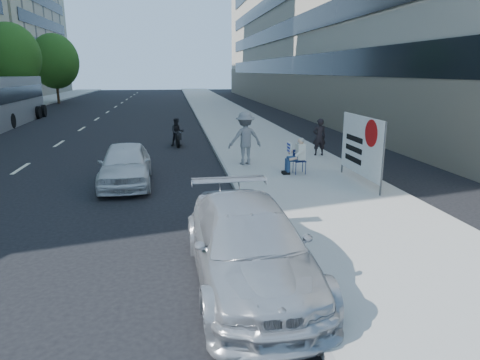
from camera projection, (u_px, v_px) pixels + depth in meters
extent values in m
plane|color=black|center=(197.00, 233.00, 10.21)|extent=(160.00, 160.00, 0.00)
cube|color=#ADABA2|center=(238.00, 125.00, 29.93)|extent=(5.00, 120.00, 0.15)
cube|color=#A19B8B|center=(353.00, 3.00, 40.88)|extent=(14.00, 70.00, 20.00)
cylinder|color=#382616|center=(16.00, 98.00, 36.51)|extent=(0.30, 0.30, 2.97)
ellipsoid|color=#1F4813|center=(11.00, 56.00, 35.67)|extent=(4.80, 4.80, 5.52)
cylinder|color=#382616|center=(58.00, 92.00, 49.96)|extent=(0.30, 0.30, 2.62)
ellipsoid|color=#1F4813|center=(55.00, 61.00, 49.09)|extent=(5.40, 5.40, 6.21)
cylinder|color=#121D50|center=(296.00, 169.00, 15.20)|extent=(0.02, 0.02, 0.45)
cylinder|color=#121D50|center=(306.00, 168.00, 15.26)|extent=(0.02, 0.02, 0.45)
cylinder|color=#121D50|center=(293.00, 167.00, 15.55)|extent=(0.02, 0.02, 0.45)
cylinder|color=#121D50|center=(303.00, 166.00, 15.60)|extent=(0.02, 0.02, 0.45)
cube|color=#121D50|center=(299.00, 161.00, 15.34)|extent=(0.40, 0.40, 0.03)
cube|color=#121D50|center=(298.00, 155.00, 15.48)|extent=(0.40, 0.02, 0.40)
cylinder|color=navy|center=(294.00, 159.00, 15.19)|extent=(0.44, 0.17, 0.17)
cylinder|color=navy|center=(288.00, 166.00, 15.22)|extent=(0.14, 0.14, 0.46)
cube|color=black|center=(286.00, 173.00, 15.27)|extent=(0.26, 0.11, 0.10)
cylinder|color=navy|center=(293.00, 158.00, 15.38)|extent=(0.44, 0.17, 0.17)
cylinder|color=navy|center=(287.00, 165.00, 15.41)|extent=(0.14, 0.14, 0.46)
cube|color=black|center=(285.00, 172.00, 15.47)|extent=(0.26, 0.11, 0.10)
cube|color=beige|center=(300.00, 151.00, 15.26)|extent=(0.26, 0.42, 0.56)
sphere|color=tan|center=(301.00, 141.00, 15.17)|extent=(0.23, 0.23, 0.23)
ellipsoid|color=gray|center=(301.00, 140.00, 15.16)|extent=(0.22, 0.24, 0.19)
ellipsoid|color=gray|center=(298.00, 143.00, 15.17)|extent=(0.10, 0.14, 0.13)
cylinder|color=beige|center=(299.00, 154.00, 15.02)|extent=(0.30, 0.10, 0.25)
cylinder|color=tan|center=(293.00, 159.00, 15.03)|extent=(0.29, 0.09, 0.14)
cylinder|color=beige|center=(296.00, 150.00, 15.49)|extent=(0.26, 0.20, 0.32)
cylinder|color=tan|center=(292.00, 152.00, 15.63)|extent=(0.30, 0.21, 0.18)
cube|color=white|center=(289.00, 148.00, 15.73)|extent=(0.03, 0.55, 0.40)
imported|color=slate|center=(245.00, 138.00, 16.76)|extent=(1.44, 0.97, 2.07)
imported|color=black|center=(319.00, 137.00, 18.61)|extent=(0.60, 0.40, 1.61)
cylinder|color=#4C4C4C|center=(383.00, 159.00, 12.48)|extent=(0.06, 0.06, 2.20)
cylinder|color=#4C4C4C|center=(343.00, 143.00, 15.35)|extent=(0.06, 0.06, 2.20)
cube|color=white|center=(361.00, 146.00, 13.87)|extent=(0.04, 3.00, 1.90)
cylinder|color=#A50C0C|center=(371.00, 133.00, 13.07)|extent=(0.01, 0.84, 0.84)
cube|color=black|center=(354.00, 139.00, 14.31)|extent=(0.01, 1.30, 0.18)
cube|color=black|center=(354.00, 149.00, 14.40)|extent=(0.01, 1.30, 0.18)
cube|color=black|center=(353.00, 159.00, 14.48)|extent=(0.01, 1.30, 0.18)
imported|color=#AFB1B6|center=(249.00, 245.00, 7.69)|extent=(2.14, 5.02, 1.44)
imported|color=silver|center=(125.00, 164.00, 14.40)|extent=(1.81, 4.18, 1.40)
cylinder|color=black|center=(178.00, 141.00, 21.37)|extent=(0.20, 0.65, 0.64)
cylinder|color=black|center=(177.00, 137.00, 22.71)|extent=(0.20, 0.65, 0.64)
cube|color=black|center=(177.00, 135.00, 21.99)|extent=(0.40, 1.22, 0.35)
imported|color=black|center=(177.00, 132.00, 21.85)|extent=(0.75, 0.62, 1.42)
cube|color=slate|center=(3.00, 101.00, 30.42)|extent=(2.98, 12.09, 3.30)
cube|color=black|center=(21.00, 93.00, 30.47)|extent=(0.53, 11.49, 1.00)
cylinder|color=black|center=(0.00, 125.00, 26.59)|extent=(0.29, 1.01, 1.00)
cylinder|color=black|center=(12.00, 121.00, 28.50)|extent=(0.29, 1.01, 1.00)
cylinder|color=black|center=(5.00, 113.00, 33.87)|extent=(0.29, 1.01, 1.00)
cylinder|color=black|center=(39.00, 112.00, 34.24)|extent=(0.29, 1.01, 1.00)
cylinder|color=black|center=(12.00, 111.00, 35.31)|extent=(0.29, 1.01, 1.00)
cylinder|color=black|center=(44.00, 111.00, 35.68)|extent=(0.29, 1.01, 1.00)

